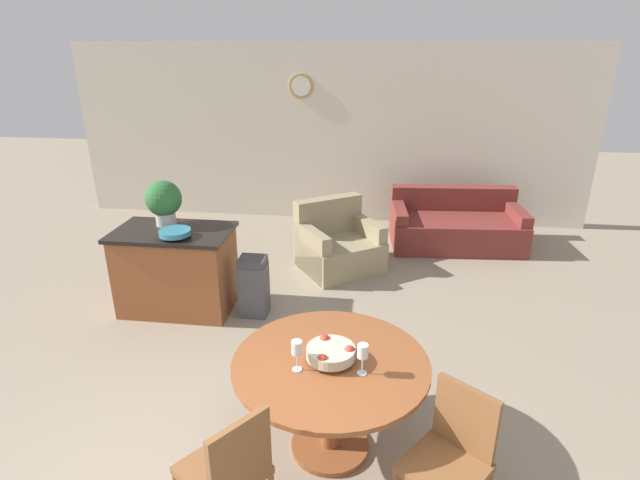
% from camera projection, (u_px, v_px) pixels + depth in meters
% --- Properties ---
extents(wall_back, '(8.00, 0.09, 2.70)m').
position_uv_depth(wall_back, '(327.00, 135.00, 7.72)').
color(wall_back, silver).
rests_on(wall_back, ground_plane).
extents(dining_table, '(1.32, 1.32, 0.74)m').
position_uv_depth(dining_table, '(331.00, 382.00, 3.37)').
color(dining_table, brown).
rests_on(dining_table, ground_plane).
extents(dining_chair_near_left, '(0.59, 0.59, 0.91)m').
position_uv_depth(dining_chair_near_left, '(229.00, 469.00, 2.75)').
color(dining_chair_near_left, brown).
rests_on(dining_chair_near_left, ground_plane).
extents(dining_chair_near_right, '(0.59, 0.59, 0.91)m').
position_uv_depth(dining_chair_near_right, '(452.00, 453.00, 2.86)').
color(dining_chair_near_right, brown).
rests_on(dining_chair_near_right, ground_plane).
extents(fruit_bowl, '(0.33, 0.33, 0.12)m').
position_uv_depth(fruit_bowl, '(331.00, 353.00, 3.28)').
color(fruit_bowl, '#B7B29E').
rests_on(fruit_bowl, dining_table).
extents(wine_glass_left, '(0.07, 0.07, 0.21)m').
position_uv_depth(wine_glass_left, '(297.00, 349.00, 3.16)').
color(wine_glass_left, silver).
rests_on(wine_glass_left, dining_table).
extents(wine_glass_right, '(0.07, 0.07, 0.21)m').
position_uv_depth(wine_glass_right, '(363.00, 352.00, 3.12)').
color(wine_glass_right, silver).
rests_on(wine_glass_right, dining_table).
extents(kitchen_island, '(1.20, 0.73, 0.90)m').
position_uv_depth(kitchen_island, '(177.00, 270.00, 5.29)').
color(kitchen_island, brown).
rests_on(kitchen_island, ground_plane).
extents(teal_bowl, '(0.31, 0.31, 0.08)m').
position_uv_depth(teal_bowl, '(175.00, 233.00, 4.92)').
color(teal_bowl, teal).
rests_on(teal_bowl, kitchen_island).
extents(potted_plant, '(0.37, 0.37, 0.48)m').
position_uv_depth(potted_plant, '(164.00, 201.00, 5.17)').
color(potted_plant, beige).
rests_on(potted_plant, kitchen_island).
extents(trash_bin, '(0.28, 0.26, 0.65)m').
position_uv_depth(trash_bin, '(254.00, 286.00, 5.21)').
color(trash_bin, '#47474C').
rests_on(trash_bin, ground_plane).
extents(couch, '(1.85, 1.12, 0.75)m').
position_uv_depth(couch, '(455.00, 226.00, 7.06)').
color(couch, maroon).
rests_on(couch, ground_plane).
extents(armchair, '(1.22, 1.20, 0.86)m').
position_uv_depth(armchair, '(338.00, 247.00, 6.30)').
color(armchair, '#998966').
rests_on(armchair, ground_plane).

